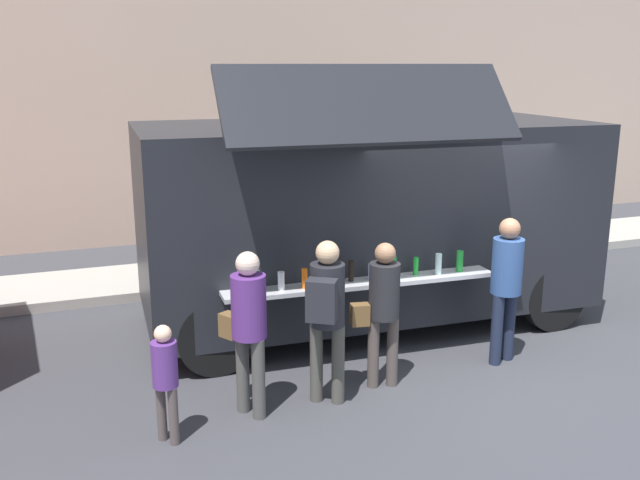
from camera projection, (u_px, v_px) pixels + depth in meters
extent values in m
plane|color=#38383D|center=(482.00, 365.00, 8.17)|extent=(60.00, 60.00, 0.00)
cube|color=#9E998E|center=(57.00, 290.00, 10.66)|extent=(28.00, 1.60, 0.15)
cube|color=tan|center=(95.00, 53.00, 13.66)|extent=(32.00, 2.40, 7.29)
cube|color=black|center=(366.00, 213.00, 9.28)|extent=(5.97, 2.68, 2.40)
cube|color=black|center=(371.00, 104.00, 7.27)|extent=(3.26, 0.87, 0.81)
cube|color=black|center=(356.00, 212.00, 7.96)|extent=(3.07, 0.22, 1.08)
cube|color=#B7B7BC|center=(362.00, 283.00, 7.95)|extent=(3.24, 0.48, 0.05)
cylinder|color=green|center=(256.00, 280.00, 7.60)|extent=(0.08, 0.08, 0.22)
cylinder|color=silver|center=(281.00, 281.00, 7.61)|extent=(0.07, 0.07, 0.21)
cylinder|color=orange|center=(305.00, 278.00, 7.67)|extent=(0.07, 0.07, 0.23)
cylinder|color=orange|center=(328.00, 277.00, 7.80)|extent=(0.07, 0.07, 0.18)
cylinder|color=black|center=(351.00, 271.00, 7.91)|extent=(0.06, 0.06, 0.24)
cylinder|color=silver|center=(371.00, 272.00, 7.98)|extent=(0.06, 0.06, 0.18)
cylinder|color=green|center=(393.00, 266.00, 8.08)|extent=(0.08, 0.08, 0.25)
cylinder|color=green|center=(416.00, 266.00, 8.15)|extent=(0.06, 0.06, 0.21)
cylinder|color=white|center=(438.00, 264.00, 8.18)|extent=(0.08, 0.08, 0.25)
cylinder|color=green|center=(460.00, 261.00, 8.29)|extent=(0.08, 0.08, 0.25)
cube|color=black|center=(553.00, 171.00, 10.03)|extent=(0.16, 2.08, 1.06)
cylinder|color=black|center=(470.00, 255.00, 11.19)|extent=(0.90, 0.28, 0.90)
cylinder|color=black|center=(551.00, 296.00, 9.21)|extent=(0.90, 0.28, 0.90)
cylinder|color=black|center=(190.00, 281.00, 9.86)|extent=(0.90, 0.28, 0.90)
cylinder|color=black|center=(216.00, 336.00, 7.88)|extent=(0.90, 0.28, 0.90)
cylinder|color=#306237|center=(512.00, 225.00, 12.95)|extent=(0.60, 0.60, 1.04)
cylinder|color=#504540|center=(373.00, 353.00, 7.54)|extent=(0.13, 0.13, 0.80)
cylinder|color=#504540|center=(392.00, 351.00, 7.58)|extent=(0.13, 0.13, 0.80)
cylinder|color=#252428|center=(384.00, 291.00, 7.39)|extent=(0.33, 0.33, 0.60)
sphere|color=#A17251|center=(385.00, 253.00, 7.29)|extent=(0.22, 0.22, 0.22)
cube|color=brown|center=(360.00, 315.00, 7.41)|extent=(0.21, 0.17, 0.23)
cylinder|color=#49473F|center=(316.00, 362.00, 7.22)|extent=(0.14, 0.14, 0.85)
cylinder|color=#49473F|center=(338.00, 364.00, 7.18)|extent=(0.14, 0.14, 0.85)
cylinder|color=#222227|center=(327.00, 295.00, 7.02)|extent=(0.35, 0.35, 0.65)
sphere|color=#DCAE82|center=(327.00, 253.00, 6.91)|extent=(0.24, 0.24, 0.24)
cube|color=#24242A|center=(322.00, 300.00, 6.75)|extent=(0.35, 0.31, 0.42)
cylinder|color=#4B4945|center=(243.00, 373.00, 7.00)|extent=(0.13, 0.13, 0.84)
cylinder|color=#4B4945|center=(259.00, 379.00, 6.86)|extent=(0.13, 0.13, 0.84)
cylinder|color=#562C76|center=(249.00, 306.00, 6.75)|extent=(0.35, 0.35, 0.63)
sphere|color=beige|center=(248.00, 264.00, 6.65)|extent=(0.23, 0.23, 0.23)
cube|color=brown|center=(230.00, 325.00, 6.99)|extent=(0.23, 0.25, 0.24)
cylinder|color=#1D243A|center=(497.00, 330.00, 8.11)|extent=(0.14, 0.14, 0.86)
cylinder|color=#1D243A|center=(509.00, 325.00, 8.25)|extent=(0.14, 0.14, 0.86)
cylinder|color=#2E4C84|center=(507.00, 266.00, 7.99)|extent=(0.36, 0.36, 0.65)
sphere|color=#A46F50|center=(510.00, 229.00, 7.88)|extent=(0.24, 0.24, 0.24)
cylinder|color=#504442|center=(162.00, 412.00, 6.49)|extent=(0.09, 0.09, 0.57)
cylinder|color=#504442|center=(174.00, 416.00, 6.42)|extent=(0.09, 0.09, 0.57)
cylinder|color=#572F7B|center=(165.00, 364.00, 6.33)|extent=(0.24, 0.24, 0.43)
sphere|color=beige|center=(163.00, 334.00, 6.26)|extent=(0.16, 0.16, 0.16)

